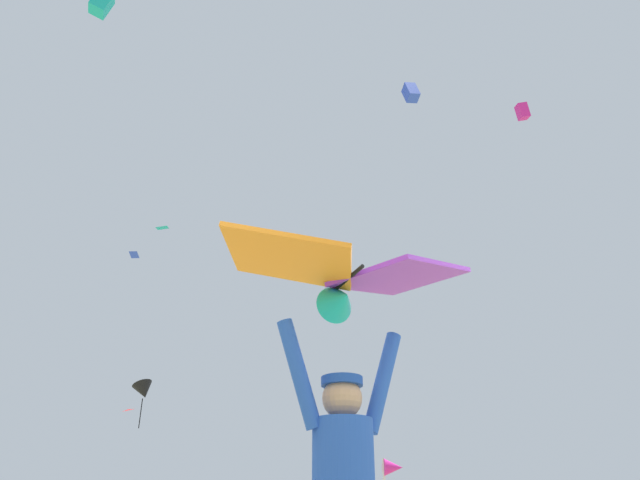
{
  "coord_description": "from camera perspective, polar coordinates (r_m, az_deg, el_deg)",
  "views": [
    {
      "loc": [
        -0.78,
        -3.64,
        0.81
      ],
      "look_at": [
        -0.28,
        0.83,
        3.07
      ],
      "focal_mm": 32.94,
      "sensor_mm": 36.0,
      "label": 1
    }
  ],
  "objects": [
    {
      "name": "distant_kite_red_low_left",
      "position": [
        35.01,
        -18.17,
        -15.41
      ],
      "size": [
        0.91,
        0.92,
        0.33
      ],
      "color": "red"
    },
    {
      "name": "distant_kite_teal_high_right",
      "position": [
        42.42,
        -15.09,
        1.2
      ],
      "size": [
        1.13,
        1.12,
        0.35
      ],
      "color": "#19B2AD"
    },
    {
      "name": "distant_kite_blue_mid_left",
      "position": [
        25.03,
        8.82,
        13.96
      ],
      "size": [
        0.64,
        0.69,
        0.92
      ],
      "color": "blue"
    },
    {
      "name": "distant_kite_blue_far_center",
      "position": [
        36.53,
        -17.59,
        -1.36
      ],
      "size": [
        0.72,
        0.67,
        0.38
      ],
      "color": "blue"
    },
    {
      "name": "distant_kite_black_overhead_distant",
      "position": [
        39.87,
        -16.77,
        -13.85
      ],
      "size": [
        2.0,
        1.9,
        3.05
      ],
      "color": "black"
    },
    {
      "name": "distant_kite_teal_low_right",
      "position": [
        29.25,
        -20.44,
        20.77
      ],
      "size": [
        1.14,
        0.86,
        1.32
      ],
      "color": "#19B2AD"
    },
    {
      "name": "held_stunt_kite",
      "position": [
        3.62,
        2.41,
        -3.65
      ],
      "size": [
        1.61,
        1.05,
        0.39
      ],
      "color": "black"
    },
    {
      "name": "marker_flag",
      "position": [
        9.11,
        7.03,
        -21.8
      ],
      "size": [
        0.3,
        0.24,
        1.78
      ],
      "color": "silver",
      "rests_on": "ground"
    },
    {
      "name": "distant_kite_magenta_mid_right",
      "position": [
        31.79,
        19.07,
        11.72
      ],
      "size": [
        0.65,
        0.65,
        0.94
      ],
      "color": "#DB2393"
    }
  ]
}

